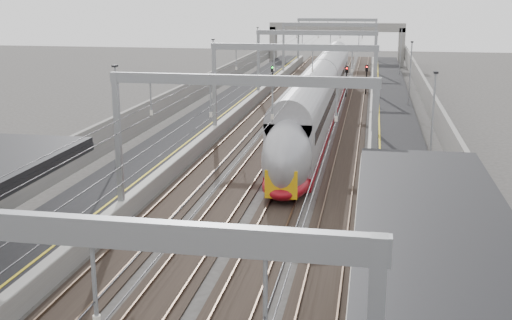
% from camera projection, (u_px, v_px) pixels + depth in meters
% --- Properties ---
extents(platform_left, '(4.00, 120.00, 1.00)m').
position_uv_depth(platform_left, '(204.00, 124.00, 55.17)').
color(platform_left, black).
rests_on(platform_left, ground).
extents(platform_right, '(4.00, 120.00, 1.00)m').
position_uv_depth(platform_right, '(394.00, 131.00, 52.40)').
color(platform_right, black).
rests_on(platform_right, ground).
extents(tracks, '(11.40, 140.00, 0.20)m').
position_uv_depth(tracks, '(296.00, 132.00, 53.90)').
color(tracks, black).
rests_on(tracks, ground).
extents(overhead_line, '(13.00, 140.00, 6.60)m').
position_uv_depth(overhead_line, '(306.00, 53.00, 58.68)').
color(overhead_line, gray).
rests_on(overhead_line, platform_left).
extents(overbridge, '(22.00, 2.20, 6.90)m').
position_uv_depth(overbridge, '(337.00, 33.00, 104.99)').
color(overbridge, slate).
rests_on(overbridge, ground).
extents(wall_left, '(0.30, 120.00, 3.20)m').
position_uv_depth(wall_left, '(168.00, 110.00, 55.45)').
color(wall_left, slate).
rests_on(wall_left, ground).
extents(wall_right, '(0.30, 120.00, 3.20)m').
position_uv_depth(wall_right, '(435.00, 119.00, 51.57)').
color(wall_right, slate).
rests_on(wall_right, ground).
extents(train, '(2.81, 51.19, 4.44)m').
position_uv_depth(train, '(319.00, 100.00, 56.93)').
color(train, maroon).
rests_on(train, ground).
extents(signal_green, '(0.32, 0.32, 3.48)m').
position_uv_depth(signal_green, '(273.00, 75.00, 73.40)').
color(signal_green, black).
rests_on(signal_green, ground).
extents(signal_red_near, '(0.32, 0.32, 3.48)m').
position_uv_depth(signal_red_near, '(347.00, 76.00, 72.50)').
color(signal_red_near, black).
rests_on(signal_red_near, ground).
extents(signal_red_far, '(0.32, 0.32, 3.48)m').
position_uv_depth(signal_red_far, '(367.00, 74.00, 73.97)').
color(signal_red_far, black).
rests_on(signal_red_far, ground).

